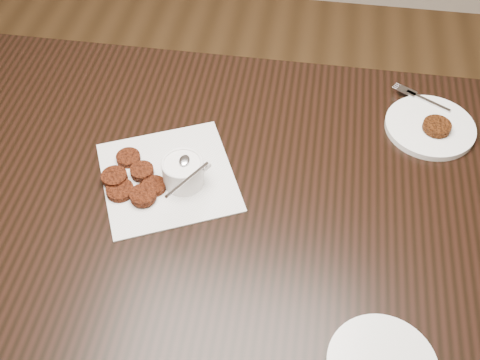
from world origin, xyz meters
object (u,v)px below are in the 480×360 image
(napkin, at_px, (168,177))
(plate_with_patty, at_px, (431,124))
(sauce_ramekin, at_px, (182,162))
(table, at_px, (208,279))

(napkin, distance_m, plate_with_patty, 0.61)
(sauce_ramekin, bearing_deg, napkin, 167.13)
(napkin, bearing_deg, table, -11.35)
(sauce_ramekin, bearing_deg, table, -9.85)
(sauce_ramekin, relative_size, plate_with_patty, 0.60)
(table, relative_size, sauce_ramekin, 11.48)
(napkin, bearing_deg, sauce_ramekin, -12.87)
(table, xyz_separation_m, napkin, (-0.07, 0.01, 0.38))
(sauce_ramekin, height_order, plate_with_patty, sauce_ramekin)
(sauce_ramekin, xyz_separation_m, plate_with_patty, (0.52, 0.24, -0.05))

